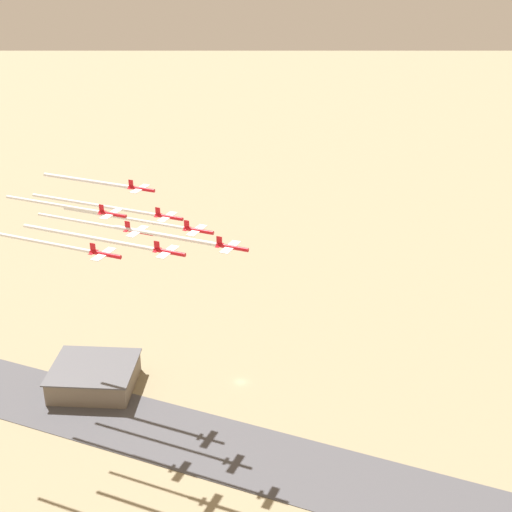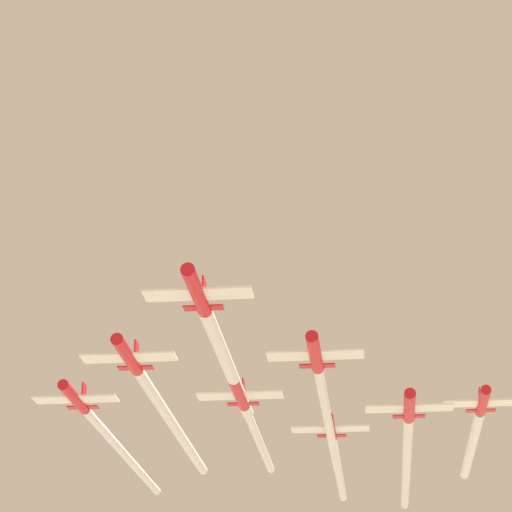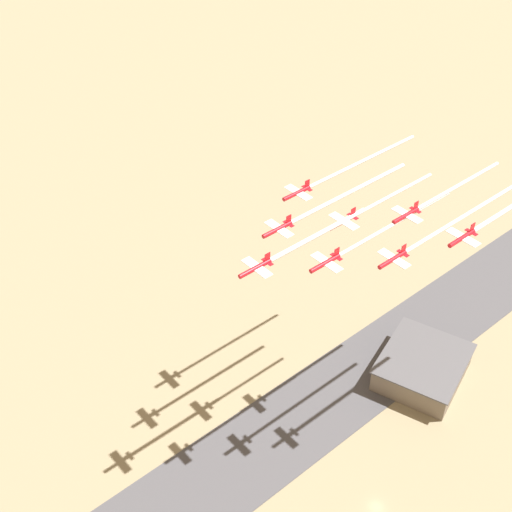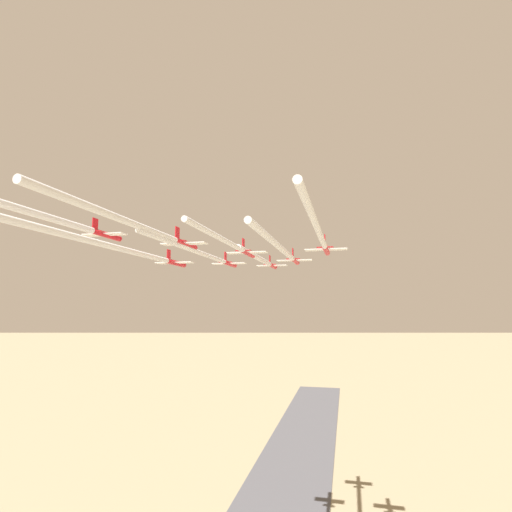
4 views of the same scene
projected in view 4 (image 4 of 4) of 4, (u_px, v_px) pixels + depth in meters
jet_0 at (272, 266)px, 122.97m from camera, size 9.94×9.66×3.35m
jet_1 at (229, 263)px, 110.02m from camera, size 9.94×9.66×3.35m
jet_2 at (295, 260)px, 105.98m from camera, size 9.94×9.66×3.35m
jet_3 at (175, 263)px, 97.01m from camera, size 9.94×9.66×3.35m
jet_4 at (247, 253)px, 93.16m from camera, size 9.94×9.66×3.35m
jet_5 at (326, 249)px, 89.08m from camera, size 9.94×9.66×3.35m
jet_6 at (106, 234)px, 84.75m from camera, size 9.94×9.66×3.35m
jet_7 at (185, 244)px, 80.31m from camera, size 9.94×9.66×3.35m
smoke_trail_0 at (256, 257)px, 101.94m from camera, size 32.94×12.39×1.30m
smoke_trail_1 at (192, 250)px, 84.05m from camera, size 42.51×15.42×1.00m
smoke_trail_2 at (276, 245)px, 79.27m from camera, size 44.01×16.09×1.18m
smoke_trail_3 at (103, 244)px, 68.74m from camera, size 47.05×17.07×1.10m
smoke_trail_4 at (219, 238)px, 73.14m from camera, size 30.86×11.41×0.99m
smoke_trail_5 at (316, 225)px, 62.50m from camera, size 43.73×15.88×1.05m
smoke_trail_6 at (22, 210)px, 63.23m from camera, size 33.90×12.71×1.28m
smoke_trail_7 at (121, 219)px, 57.83m from camera, size 35.70×13.14×1.07m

